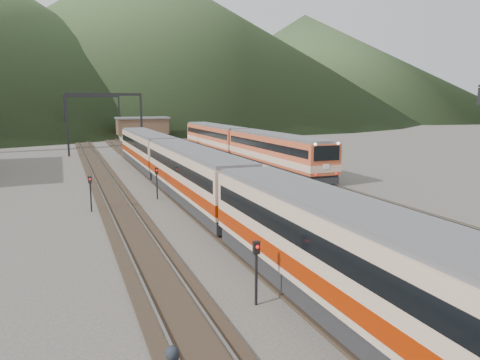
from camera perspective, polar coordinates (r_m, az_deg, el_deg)
name	(u,v)px	position (r m, az deg, el deg)	size (l,w,h in m)	color
track_main	(149,168)	(49.34, -11.07, 1.41)	(2.60, 200.00, 0.23)	black
track_far	(99,171)	(48.76, -16.86, 1.08)	(2.60, 200.00, 0.23)	black
track_second	(251,163)	(52.49, 1.39, 2.07)	(2.60, 200.00, 0.23)	black
platform	(206,164)	(48.61, -4.16, 1.96)	(8.00, 100.00, 1.00)	gray
gantry_near	(105,112)	(63.41, -16.16, 7.99)	(9.55, 0.25, 8.00)	black
gantry_far	(92,109)	(88.34, -17.56, 8.27)	(9.55, 0.25, 8.00)	black
station_shed	(142,126)	(87.37, -11.81, 6.52)	(9.40, 4.40, 3.10)	#4D3728
hill_b	(139,38)	(243.14, -12.16, 16.59)	(220.00, 220.00, 75.00)	#304320
hill_c	(304,66)	(248.80, 7.79, 13.65)	(160.00, 160.00, 50.00)	#304320
main_train	(193,176)	(32.01, -5.72, 0.47)	(2.70, 55.52, 3.30)	tan
second_train	(240,144)	(55.49, 0.04, 4.45)	(2.84, 38.68, 3.47)	#B54B2A
short_signal_a	(256,264)	(16.12, 1.99, -10.21)	(0.22, 0.16, 2.27)	black
short_signal_b	(157,179)	(33.73, -10.11, 0.12)	(0.22, 0.17, 2.27)	black
short_signal_c	(90,189)	(30.95, -17.78, -1.04)	(0.24, 0.18, 2.27)	black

